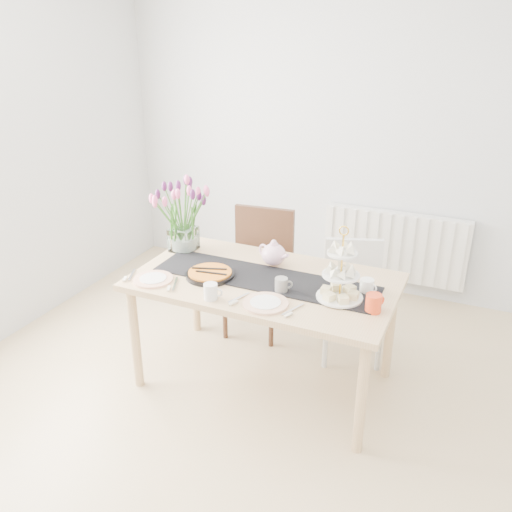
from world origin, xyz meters
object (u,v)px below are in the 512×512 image
at_px(cake_stand, 340,281).
at_px(teapot, 274,254).
at_px(chair_white, 352,290).
at_px(plate_left, 153,279).
at_px(radiator, 394,246).
at_px(chair_brown, 259,261).
at_px(tart_tin, 210,274).
at_px(plate_right, 265,303).
at_px(tulip_vase, 182,205).
at_px(cream_jug, 367,286).
at_px(mug_orange, 374,303).
at_px(mug_grey, 281,285).
at_px(mug_white, 211,292).
at_px(dining_table, 265,290).

relative_size(cake_stand, teapot, 1.56).
distance_m(chair_white, cake_stand, 0.78).
bearing_deg(plate_left, radiator, 59.24).
height_order(chair_brown, tart_tin, chair_brown).
relative_size(radiator, plate_right, 4.64).
relative_size(chair_white, plate_right, 3.15).
relative_size(tulip_vase, teapot, 2.38).
xyz_separation_m(chair_white, cake_stand, (0.08, -0.67, 0.39)).
height_order(tart_tin, plate_right, tart_tin).
xyz_separation_m(chair_white, tart_tin, (-0.73, -0.72, 0.30)).
relative_size(cream_jug, mug_orange, 0.79).
relative_size(radiator, mug_grey, 13.46).
xyz_separation_m(tart_tin, mug_white, (0.14, -0.25, 0.03)).
bearing_deg(cake_stand, radiator, 89.33).
bearing_deg(mug_orange, plate_left, 131.72).
relative_size(dining_table, mug_white, 16.87).
height_order(dining_table, plate_right, plate_right).
bearing_deg(plate_right, radiator, 78.70).
bearing_deg(chair_white, chair_brown, 157.86).
distance_m(chair_brown, cream_jug, 1.12).
bearing_deg(dining_table, radiator, 72.30).
xyz_separation_m(teapot, mug_orange, (0.73, -0.34, -0.03)).
xyz_separation_m(chair_white, plate_right, (-0.28, -0.90, 0.29)).
bearing_deg(chair_brown, plate_right, -69.98).
bearing_deg(cream_jug, teapot, -166.27).
bearing_deg(cake_stand, teapot, 152.69).
bearing_deg(tart_tin, cream_jug, 11.64).
bearing_deg(dining_table, chair_white, 56.05).
relative_size(tulip_vase, mug_grey, 6.70).
height_order(tulip_vase, mug_white, tulip_vase).
height_order(cream_jug, tart_tin, cream_jug).
height_order(cake_stand, teapot, cake_stand).
bearing_deg(chair_brown, tulip_vase, -134.57).
bearing_deg(dining_table, plate_right, -65.94).
relative_size(chair_brown, cream_jug, 11.36).
distance_m(tart_tin, plate_left, 0.35).
height_order(radiator, cake_stand, cake_stand).
bearing_deg(plate_left, mug_orange, 7.13).
bearing_deg(dining_table, plate_left, -154.42).
xyz_separation_m(radiator, cake_stand, (-0.02, -1.66, 0.41)).
bearing_deg(plate_right, plate_left, 180.00).
height_order(cream_jug, mug_orange, mug_orange).
bearing_deg(radiator, mug_grey, -101.64).
relative_size(mug_grey, mug_orange, 0.86).
distance_m(chair_brown, plate_left, 1.01).
relative_size(mug_grey, plate_left, 0.36).
bearing_deg(radiator, mug_white, -109.33).
xyz_separation_m(tulip_vase, mug_white, (0.51, -0.56, -0.28)).
relative_size(radiator, cream_jug, 14.65).
bearing_deg(chair_brown, chair_white, -8.84).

